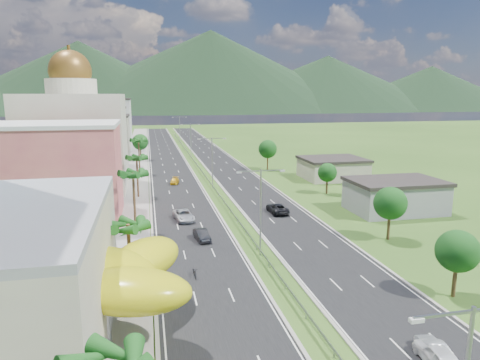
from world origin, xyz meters
TOP-DOWN VIEW (x-y plane):
  - ground at (0.00, 0.00)m, footprint 500.00×500.00m
  - road_left at (-7.50, 90.00)m, footprint 11.00×260.00m
  - road_right at (7.50, 90.00)m, footprint 11.00×260.00m
  - sidewalk_left at (-17.00, 90.00)m, footprint 7.00×260.00m
  - median_guardrail at (0.00, 71.99)m, footprint 0.10×216.06m
  - streetlight_median_b at (0.00, 10.00)m, footprint 6.04×0.25m
  - streetlight_median_c at (0.00, 50.00)m, footprint 6.04×0.25m
  - streetlight_median_d at (0.00, 95.00)m, footprint 6.04×0.25m
  - streetlight_median_e at (0.00, 140.00)m, footprint 6.04×0.25m
  - lime_canopy at (-20.00, -4.00)m, footprint 18.00×15.00m
  - pink_shophouse at (-28.00, 32.00)m, footprint 20.00×15.00m
  - domed_building at (-28.00, 55.00)m, footprint 20.00×20.00m
  - midrise_grey at (-27.00, 80.00)m, footprint 16.00×15.00m
  - midrise_beige at (-27.00, 102.00)m, footprint 16.00×15.00m
  - midrise_white at (-27.00, 125.00)m, footprint 16.00×15.00m
  - shed_near at (28.00, 25.00)m, footprint 15.00×10.00m
  - shed_far at (30.00, 55.00)m, footprint 14.00×12.00m
  - palm_tree_b at (-15.50, 2.00)m, footprint 3.60×3.60m
  - palm_tree_c at (-15.50, 22.00)m, footprint 3.60×3.60m
  - palm_tree_d at (-15.50, 45.00)m, footprint 3.60×3.60m
  - palm_tree_e at (-15.50, 70.00)m, footprint 3.60×3.60m
  - leafy_tree_lfar at (-15.50, 95.00)m, footprint 4.90×4.90m
  - leafy_tree_ra at (16.00, -5.00)m, footprint 4.20×4.20m
  - leafy_tree_rb at (19.00, 12.00)m, footprint 4.55×4.55m
  - leafy_tree_rc at (22.00, 40.00)m, footprint 3.85×3.85m
  - leafy_tree_rd at (18.00, 70.00)m, footprint 4.90×4.90m
  - mountain_ridge at (60.00, 450.00)m, footprint 860.00×140.00m
  - car_dark_left at (-6.50, 17.11)m, footprint 2.16×4.63m
  - car_silver_mid_left at (-8.12, 27.20)m, footprint 3.46×6.17m
  - car_yellow_far_left at (-7.64, 56.64)m, footprint 2.47×4.60m
  - car_white_near_right at (7.09, -14.65)m, footprint 2.60×5.17m
  - car_silver_right at (7.61, -13.43)m, footprint 1.88×4.03m
  - car_dark_far_right at (7.86, 28.26)m, footprint 2.80×5.89m
  - motorcycle at (-8.82, 5.16)m, footprint 0.68×2.15m

SIDE VIEW (x-z plane):
  - ground at x=0.00m, z-range 0.00..0.00m
  - mountain_ridge at x=60.00m, z-range -45.00..45.00m
  - road_left at x=-7.50m, z-range 0.00..0.04m
  - road_right at x=7.50m, z-range 0.00..0.04m
  - sidewalk_left at x=-17.00m, z-range 0.00..0.12m
  - median_guardrail at x=0.00m, z-range 0.24..1.00m
  - car_yellow_far_left at x=-7.64m, z-range 0.04..1.31m
  - car_silver_right at x=7.61m, z-range 0.04..1.32m
  - motorcycle at x=-8.82m, z-range 0.04..1.41m
  - car_dark_left at x=-6.50m, z-range 0.04..1.51m
  - car_dark_far_right at x=7.86m, z-range 0.04..1.66m
  - car_silver_mid_left at x=-8.12m, z-range 0.04..1.67m
  - car_white_near_right at x=7.09m, z-range 0.04..1.73m
  - shed_far at x=30.00m, z-range 0.00..4.40m
  - shed_near at x=28.00m, z-range 0.00..5.00m
  - leafy_tree_rc at x=22.00m, z-range 1.21..7.54m
  - leafy_tree_ra at x=16.00m, z-range 1.33..8.23m
  - lime_canopy at x=-20.00m, z-range 1.29..8.69m
  - leafy_tree_rb at x=19.00m, z-range 1.44..8.92m
  - leafy_tree_lfar at x=-15.50m, z-range 1.55..9.60m
  - leafy_tree_rd at x=18.00m, z-range 1.55..9.60m
  - midrise_beige at x=-27.00m, z-range 0.00..13.00m
  - streetlight_median_b at x=0.00m, z-range 1.25..12.25m
  - streetlight_median_c at x=0.00m, z-range 1.25..12.25m
  - streetlight_median_d at x=0.00m, z-range 1.25..12.25m
  - streetlight_median_e at x=0.00m, z-range 1.25..12.25m
  - palm_tree_b at x=-15.50m, z-range 3.01..11.11m
  - pink_shophouse at x=-28.00m, z-range 0.00..15.00m
  - palm_tree_d at x=-15.50m, z-range 3.24..11.84m
  - midrise_grey at x=-27.00m, z-range 0.00..16.00m
  - palm_tree_e at x=-15.50m, z-range 3.61..13.01m
  - palm_tree_c at x=-15.50m, z-range 3.70..13.30m
  - midrise_white at x=-27.00m, z-range 0.00..18.00m
  - domed_building at x=-28.00m, z-range -3.00..25.70m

